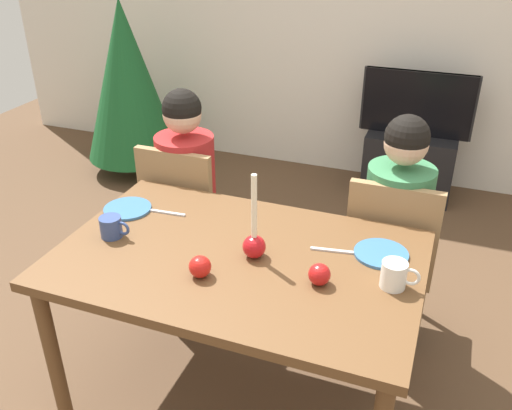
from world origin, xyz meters
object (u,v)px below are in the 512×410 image
object	(u,v)px
plate_left	(128,209)
person_right_child	(393,238)
tv_stand	(409,164)
apple_by_left_plate	(200,267)
dining_table	(238,273)
plate_right	(381,254)
chair_right	(391,252)
chair_left	(186,213)
tv	(418,103)
apple_near_candle	(319,274)
christmas_tree	(127,81)
candle_centerpiece	(254,241)
mug_left	(112,227)
person_left_child	(188,200)
mug_right	(395,275)

from	to	relation	value
plate_left	person_right_child	bearing A→B (deg)	23.09
tv_stand	apple_by_left_plate	world-z (taller)	apple_by_left_plate
dining_table	tv_stand	world-z (taller)	dining_table
plate_right	chair_right	bearing A→B (deg)	89.50
person_right_child	plate_right	xyz separation A→B (m)	(-0.00, -0.44, 0.19)
dining_table	chair_left	world-z (taller)	chair_left
tv	apple_near_candle	xyz separation A→B (m)	(-0.10, -2.37, 0.08)
chair_left	tv_stand	world-z (taller)	chair_left
christmas_tree	candle_centerpiece	bearing A→B (deg)	-47.22
chair_right	christmas_tree	bearing A→B (deg)	149.19
christmas_tree	candle_centerpiece	world-z (taller)	christmas_tree
tv	apple_near_candle	distance (m)	2.37
tv_stand	mug_left	xyz separation A→B (m)	(-0.97, -2.35, 0.55)
candle_centerpiece	apple_near_candle	size ratio (longest dim) A/B	4.33
tv_stand	apple_near_candle	bearing A→B (deg)	-92.32
plate_right	mug_left	xyz separation A→B (m)	(-1.05, -0.25, 0.04)
person_left_child	candle_centerpiece	size ratio (longest dim) A/B	3.37
chair_left	person_right_child	size ratio (longest dim) A/B	0.77
dining_table	chair_right	size ratio (longest dim) A/B	1.56
person_right_child	mug_right	xyz separation A→B (m)	(0.07, -0.63, 0.23)
dining_table	apple_by_left_plate	bearing A→B (deg)	-113.70
chair_left	person_left_child	bearing A→B (deg)	90.00
tv_stand	plate_left	bearing A→B (deg)	-115.78
chair_left	tv	size ratio (longest dim) A/B	1.14
person_right_child	mug_right	distance (m)	0.67
person_left_child	mug_left	xyz separation A→B (m)	(0.02, -0.69, 0.22)
chair_right	mug_left	size ratio (longest dim) A/B	6.86
mug_left	mug_right	world-z (taller)	mug_right
chair_left	candle_centerpiece	distance (m)	0.91
person_right_child	candle_centerpiece	size ratio (longest dim) A/B	3.37
chair_right	plate_right	bearing A→B (deg)	-90.50
plate_right	apple_near_candle	bearing A→B (deg)	-123.86
person_left_child	chair_right	bearing A→B (deg)	-1.73
person_left_child	christmas_tree	xyz separation A→B (m)	(-1.17, 1.31, 0.19)
plate_left	mug_right	world-z (taller)	mug_right
candle_centerpiece	mug_right	distance (m)	0.53
apple_by_left_plate	plate_right	bearing A→B (deg)	32.06
person_right_child	plate_left	xyz separation A→B (m)	(-1.12, -0.48, 0.19)
candle_centerpiece	mug_left	xyz separation A→B (m)	(-0.59, -0.06, -0.03)
christmas_tree	apple_near_candle	xyz separation A→B (m)	(2.06, -2.01, 0.04)
dining_table	plate_right	bearing A→B (deg)	21.03
chair_left	person_right_child	xyz separation A→B (m)	(1.07, 0.03, 0.06)
dining_table	plate_left	xyz separation A→B (m)	(-0.60, 0.16, 0.09)
person_right_child	christmas_tree	size ratio (longest dim) A/B	0.81
chair_left	plate_right	world-z (taller)	chair_left
person_right_child	candle_centerpiece	bearing A→B (deg)	-126.27
tv	tv_stand	bearing A→B (deg)	-90.00
person_left_child	mug_right	world-z (taller)	person_left_child
mug_left	apple_near_candle	world-z (taller)	mug_left
chair_left	mug_right	xyz separation A→B (m)	(1.14, -0.60, 0.29)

